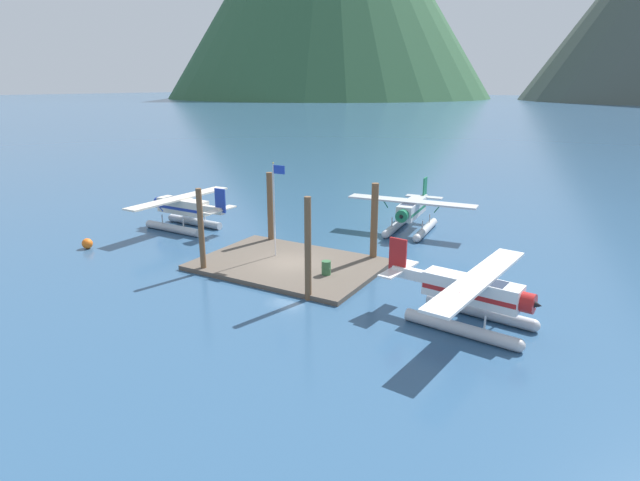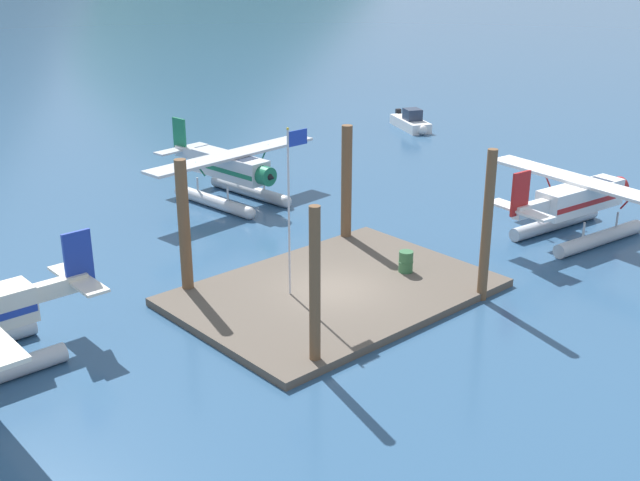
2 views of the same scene
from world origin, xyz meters
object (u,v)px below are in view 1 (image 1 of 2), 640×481
at_px(flagpole, 276,199).
at_px(seaplane_silver_bow_right, 411,213).
at_px(fuel_drum, 326,268).
at_px(seaplane_cream_port_fwd, 183,210).
at_px(mooring_buoy, 87,243).
at_px(seaplane_white_stbd_aft, 472,297).

height_order(flagpole, seaplane_silver_bow_right, flagpole).
bearing_deg(fuel_drum, seaplane_cream_port_fwd, 165.13).
bearing_deg(seaplane_cream_port_fwd, mooring_buoy, -106.51).
distance_m(mooring_buoy, seaplane_white_stbd_aft, 27.86).
xyz_separation_m(mooring_buoy, seaplane_cream_port_fwd, (2.26, 7.63, 1.19)).
bearing_deg(mooring_buoy, flagpole, 19.65).
bearing_deg(seaplane_silver_bow_right, seaplane_white_stbd_aft, -59.89).
bearing_deg(flagpole, seaplane_white_stbd_aft, -14.26).
xyz_separation_m(flagpole, seaplane_cream_port_fwd, (-11.36, 2.77, -2.71)).
distance_m(seaplane_cream_port_fwd, seaplane_white_stbd_aft, 26.33).
bearing_deg(seaplane_white_stbd_aft, mooring_buoy, -177.41).
xyz_separation_m(fuel_drum, seaplane_silver_bow_right, (0.73, 12.92, 0.84)).
relative_size(flagpole, seaplane_white_stbd_aft, 0.61).
bearing_deg(seaplane_silver_bow_right, flagpole, -115.66).
bearing_deg(fuel_drum, seaplane_silver_bow_right, 86.76).
height_order(mooring_buoy, seaplane_silver_bow_right, seaplane_silver_bow_right).
bearing_deg(seaplane_white_stbd_aft, flagpole, 165.74).
distance_m(seaplane_silver_bow_right, seaplane_white_stbd_aft, 17.36).
relative_size(mooring_buoy, seaplane_cream_port_fwd, 0.07).
relative_size(fuel_drum, mooring_buoy, 1.14).
bearing_deg(seaplane_cream_port_fwd, fuel_drum, -14.87).
relative_size(seaplane_cream_port_fwd, seaplane_white_stbd_aft, 0.99).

